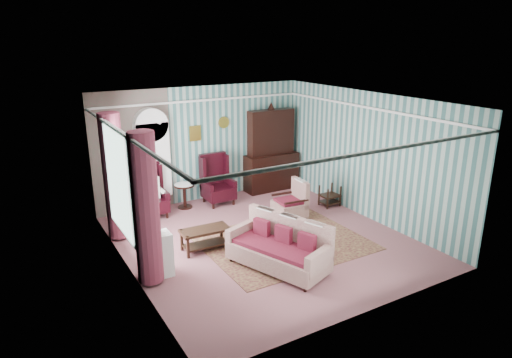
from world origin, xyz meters
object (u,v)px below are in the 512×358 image
plant_stand (156,256)px  nest_table (330,195)px  floral_armchair (290,196)px  dresser_hutch (272,148)px  round_side_table (185,196)px  wingback_right (218,180)px  coffee_table (205,239)px  seated_woman (150,193)px  sofa (278,244)px  wingback_left (150,191)px  bookcase (154,165)px

plant_stand → nest_table: bearing=13.8°
floral_armchair → dresser_hutch: bearing=-15.8°
dresser_hutch → round_side_table: dresser_hutch is taller
wingback_right → floral_armchair: (0.99, -1.72, -0.09)m
wingback_right → plant_stand: 3.76m
coffee_table → seated_woman: bearing=99.4°
floral_armchair → sofa: bearing=145.7°
seated_woman → round_side_table: (0.90, 0.15, -0.29)m
seated_woman → plant_stand: (-0.80, -2.75, -0.19)m
plant_stand → floral_armchair: (3.54, 1.03, 0.14)m
sofa → coffee_table: (-0.83, 1.36, -0.26)m
dresser_hutch → sofa: size_ratio=1.25×
round_side_table → floral_armchair: (1.84, -1.87, 0.24)m
sofa → floral_armchair: bearing=-59.9°
round_side_table → plant_stand: bearing=-120.4°
wingback_left → wingback_right: (1.75, 0.00, 0.00)m
round_side_table → sofa: 3.76m
bookcase → dresser_hutch: bearing=-2.1°
plant_stand → coffee_table: plant_stand is taller
nest_table → plant_stand: plant_stand is taller
wingback_left → seated_woman: size_ratio=1.06×
wingback_right → nest_table: 2.81m
bookcase → seated_woman: (-0.25, -0.39, -0.53)m
seated_woman → round_side_table: size_ratio=1.97×
wingback_left → round_side_table: 0.97m
seated_woman → floral_armchair: bearing=-32.1°
dresser_hutch → nest_table: (0.57, -1.82, -0.91)m
wingback_left → nest_table: size_ratio=2.31×
nest_table → floral_armchair: (-1.33, -0.17, 0.27)m
bookcase → coffee_table: (0.12, -2.63, -0.90)m
nest_table → sofa: 3.53m
dresser_hutch → coffee_table: bearing=-141.3°
round_side_table → dresser_hutch: bearing=2.6°
wingback_left → bookcase: bearing=57.3°
nest_table → dresser_hutch: bearing=107.4°
plant_stand → floral_armchair: 3.69m
bookcase → nest_table: bearing=-26.9°
wingback_left → seated_woman: (0.00, 0.00, -0.04)m
seated_woman → coffee_table: bearing=-80.6°
plant_stand → sofa: sofa is taller
dresser_hutch → coffee_table: 4.12m
nest_table → floral_armchair: 1.36m
sofa → coffee_table: size_ratio=1.95×
dresser_hutch → wingback_right: 1.86m
nest_table → seated_woman: bearing=159.2°
dresser_hutch → sofa: bearing=-120.8°
bookcase → nest_table: (3.82, -1.94, -0.85)m
dresser_hutch → wingback_left: 3.55m
nest_table → sofa: (-2.87, -2.05, 0.22)m
seated_woman → plant_stand: bearing=-106.2°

